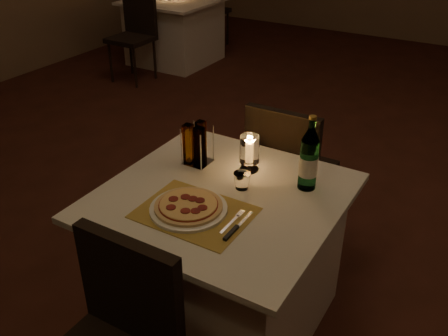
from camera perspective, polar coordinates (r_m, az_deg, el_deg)
The scene contains 15 objects.
floor at distance 3.12m, azimuth 8.76°, elevation -8.60°, with size 8.00×10.00×0.02m, color #421D15.
main_table at distance 2.38m, azimuth -0.25°, elevation -10.44°, with size 1.00×1.00×0.74m.
chair_far at distance 2.81m, azimuth 7.26°, elevation 0.51°, with size 0.42×0.42×0.90m.
placemat at distance 2.04m, azimuth -3.37°, elevation -5.13°, with size 0.45×0.34×0.00m, color #B08D3D.
plate at distance 2.05m, azimuth -4.07°, elevation -4.67°, with size 0.32×0.32×0.01m, color white.
pizza at distance 2.04m, azimuth -4.09°, elevation -4.30°, with size 0.28×0.28×0.02m.
fork at distance 1.99m, azimuth 1.15°, elevation -5.95°, with size 0.02×0.18×0.00m.
knife at distance 1.93m, azimuth 1.16°, elevation -7.09°, with size 0.02×0.22×0.01m.
tumbler at distance 2.18m, azimuth 2.07°, elevation -1.46°, with size 0.08×0.08×0.08m, color white, non-canonical shape.
water_bottle at distance 2.17m, azimuth 9.67°, elevation 0.92°, with size 0.08×0.08×0.34m.
hurricane_candle at distance 2.29m, azimuth 2.93°, elevation 2.02°, with size 0.09×0.09×0.18m.
cruet_caddy at distance 2.35m, azimuth -3.18°, elevation 2.59°, with size 0.12×0.12×0.21m.
neighbor_table_left at distance 6.25m, azimuth -5.65°, elevation 15.32°, with size 1.00×1.00×0.74m.
neighbor_chair_la at distance 5.67m, azimuth -10.11°, elevation 15.36°, with size 0.42×0.42×0.90m.
neighbor_chair_lb at distance 6.79m, azimuth -2.04°, elevation 18.09°, with size 0.42×0.42×0.90m.
Camera 1 is at (0.83, -2.32, 1.90)m, focal length 40.00 mm.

